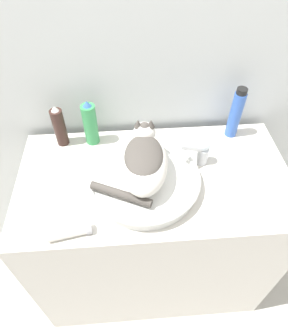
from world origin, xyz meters
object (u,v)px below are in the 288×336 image
spray_bottle_trigger (90,124)px  cat (143,160)px  hairspray_can_black (59,127)px  faucet (201,150)px  cream_tube (71,232)px  shampoo_bottle_tall (236,113)px

spray_bottle_trigger → cat: bearing=-51.8°
hairspray_can_black → faucet: bearing=-16.5°
cat → cream_tube: size_ratio=2.09×
cream_tube → cat: bearing=38.3°
hairspray_can_black → shampoo_bottle_tall: bearing=0.0°
hairspray_can_black → cream_tube: bearing=-81.0°
cat → cream_tube: cat is taller
cat → faucet: 0.24m
spray_bottle_trigger → shampoo_bottle_tall: (0.58, 0.00, 0.02)m
hairspray_can_black → cat: bearing=-37.9°
faucet → shampoo_bottle_tall: shampoo_bottle_tall is taller
spray_bottle_trigger → shampoo_bottle_tall: size_ratio=0.89×
cat → hairspray_can_black: size_ratio=1.60×
spray_bottle_trigger → cream_tube: bearing=-96.9°
faucet → hairspray_can_black: size_ratio=0.79×
shampoo_bottle_tall → cream_tube: bearing=-145.4°
faucet → shampoo_bottle_tall: 0.24m
cat → faucet: size_ratio=2.04×
shampoo_bottle_tall → cream_tube: shampoo_bottle_tall is taller
shampoo_bottle_tall → cat: bearing=-148.0°
faucet → spray_bottle_trigger: (-0.41, 0.16, 0.02)m
cat → cream_tube: 0.33m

